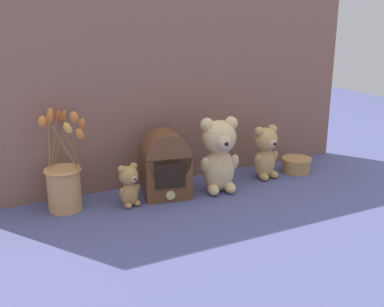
% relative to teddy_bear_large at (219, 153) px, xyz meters
% --- Properties ---
extents(ground_plane, '(4.00, 4.00, 0.00)m').
position_rel_teddy_bear_large_xyz_m(ground_plane, '(-0.09, 0.01, -0.14)').
color(ground_plane, '#4C5184').
extents(backdrop_wall, '(1.46, 0.02, 0.68)m').
position_rel_teddy_bear_large_xyz_m(backdrop_wall, '(-0.09, 0.18, 0.20)').
color(backdrop_wall, '#845B4C').
rests_on(backdrop_wall, ground).
extents(teddy_bear_large, '(0.15, 0.13, 0.26)m').
position_rel_teddy_bear_large_xyz_m(teddy_bear_large, '(0.00, 0.00, 0.00)').
color(teddy_bear_large, '#DBBC84').
rests_on(teddy_bear_large, ground).
extents(teddy_bear_medium, '(0.11, 0.10, 0.20)m').
position_rel_teddy_bear_large_xyz_m(teddy_bear_medium, '(0.22, 0.04, -0.03)').
color(teddy_bear_medium, tan).
rests_on(teddy_bear_medium, ground).
extents(teddy_bear_small, '(0.08, 0.07, 0.14)m').
position_rel_teddy_bear_large_xyz_m(teddy_bear_small, '(-0.32, 0.02, -0.06)').
color(teddy_bear_small, tan).
rests_on(teddy_bear_small, ground).
extents(flower_vase, '(0.15, 0.20, 0.33)m').
position_rel_teddy_bear_large_xyz_m(flower_vase, '(-0.51, 0.08, -0.04)').
color(flower_vase, tan).
rests_on(flower_vase, ground).
extents(vintage_radio, '(0.18, 0.15, 0.23)m').
position_rel_teddy_bear_large_xyz_m(vintage_radio, '(-0.18, 0.04, -0.03)').
color(vintage_radio, brown).
rests_on(vintage_radio, ground).
extents(decorative_tin_tall, '(0.11, 0.11, 0.06)m').
position_rel_teddy_bear_large_xyz_m(decorative_tin_tall, '(0.37, 0.04, -0.11)').
color(decorative_tin_tall, tan).
rests_on(decorative_tin_tall, ground).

